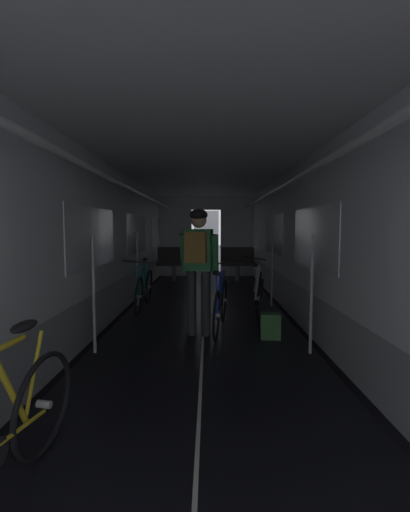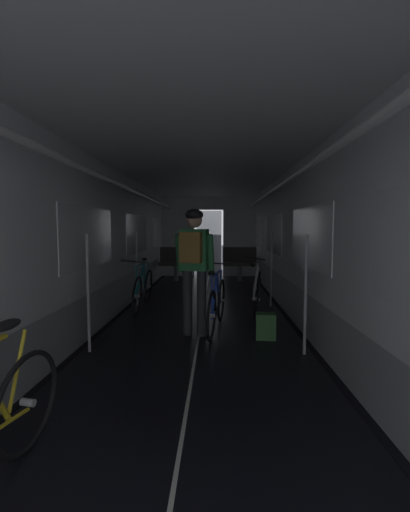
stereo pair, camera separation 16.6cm
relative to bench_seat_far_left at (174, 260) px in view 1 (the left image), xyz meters
name	(u,v)px [view 1 (the left image)]	position (x,y,z in m)	size (l,w,h in m)	color
ground_plane	(196,475)	(0.90, -8.07, -0.57)	(60.00, 60.00, 0.00)	black
train_car_shell	(204,214)	(0.90, -4.47, 1.13)	(3.14, 12.34, 2.57)	black
bench_seat_far_left	(174,260)	(0.00, 0.00, 0.00)	(0.98, 0.51, 0.95)	gray
bench_seat_far_right	(237,260)	(1.80, 0.00, 0.00)	(0.98, 0.51, 0.95)	gray
bicycle_teal	(144,288)	(-0.20, -3.67, -0.18)	(0.44, 1.69, 0.95)	black
bicycle_white	(258,291)	(1.85, -3.88, -0.19)	(0.44, 1.69, 0.96)	black
person_cyclist_aisle	(198,258)	(0.84, -5.29, 0.50)	(0.56, 0.44, 1.73)	#2D2D33
bicycle_blue_in_aisle	(220,304)	(1.15, -5.02, -0.18)	(0.44, 1.68, 0.94)	black
backpack_on_floor	(270,326)	(1.80, -5.40, -0.40)	(0.26, 0.20, 0.34)	#3D703D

